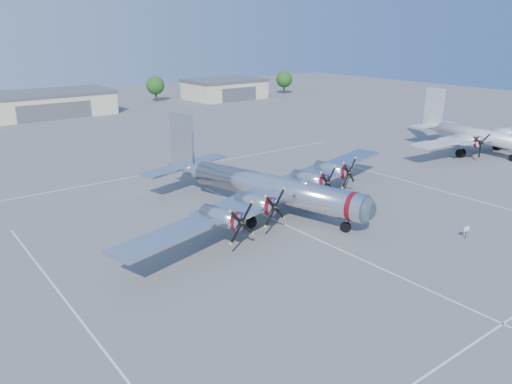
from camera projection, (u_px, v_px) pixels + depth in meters
ground at (285, 225)px, 49.47m from camera, size 260.00×260.00×0.00m
parking_lines at (297, 230)px, 48.15m from camera, size 60.00×50.08×0.01m
hangar_center at (45, 104)px, 110.50m from camera, size 28.60×14.60×5.40m
hangar_east at (225, 89)px, 138.20m from camera, size 20.60×14.60×5.40m
tree_east at (155, 85)px, 131.90m from camera, size 4.80×4.80×6.64m
tree_far_east at (284, 79)px, 147.79m from camera, size 4.80×4.80×6.64m
main_bomber_b29 at (264, 211)px, 53.36m from camera, size 47.29×38.05×9.15m
twin_engine_east at (472, 152)px, 78.59m from camera, size 30.92×23.68×9.17m
info_placard at (466, 230)px, 45.98m from camera, size 0.62×0.17×1.19m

